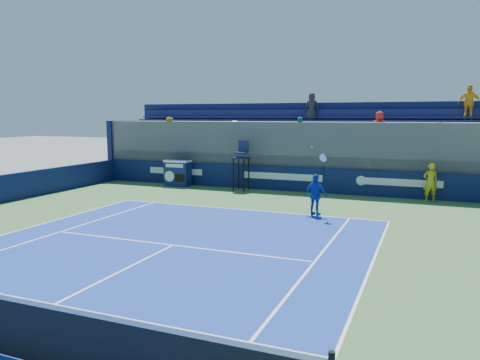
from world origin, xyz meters
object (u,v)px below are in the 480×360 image
at_px(match_clock, 178,172).
at_px(umpire_chair, 241,160).
at_px(ball_person, 430,182).
at_px(tennis_player, 316,195).

xyz_separation_m(match_clock, umpire_chair, (3.65, -0.07, 0.79)).
xyz_separation_m(ball_person, match_clock, (-12.34, -0.09, -0.11)).
relative_size(ball_person, tennis_player, 0.66).
relative_size(umpire_chair, tennis_player, 0.96).
height_order(umpire_chair, tennis_player, tennis_player).
bearing_deg(ball_person, tennis_player, 32.95).
distance_m(umpire_chair, tennis_player, 6.56).
xyz_separation_m(match_clock, tennis_player, (8.42, -4.53, 0.05)).
relative_size(ball_person, match_clock, 1.20).
distance_m(ball_person, match_clock, 12.34).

